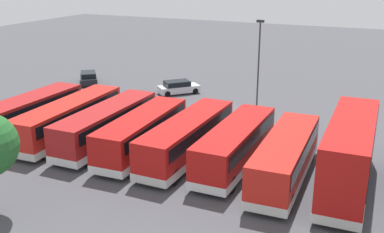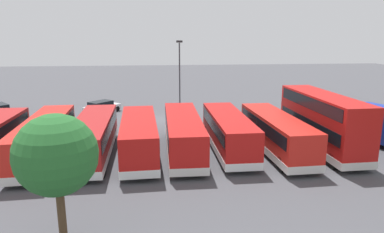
{
  "view_description": "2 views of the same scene",
  "coord_description": "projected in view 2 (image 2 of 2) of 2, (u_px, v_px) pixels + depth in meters",
  "views": [
    {
      "loc": [
        -14.98,
        39.22,
        13.36
      ],
      "look_at": [
        0.87,
        5.24,
        1.04
      ],
      "focal_mm": 43.34,
      "sensor_mm": 36.0,
      "label": 1
    },
    {
      "loc": [
        0.46,
        37.67,
        9.18
      ],
      "look_at": [
        -2.99,
        4.13,
        1.27
      ],
      "focal_mm": 32.95,
      "sensor_mm": 36.0,
      "label": 2
    }
  ],
  "objects": [
    {
      "name": "ground_plane",
      "position": [
        161.0,
        120.0,
        38.63
      ],
      "size": [
        140.0,
        140.0,
        0.0
      ],
      "primitive_type": "plane",
      "color": "#47474C"
    },
    {
      "name": "bus_single_deck_sixth",
      "position": [
        93.0,
        136.0,
        26.76
      ],
      "size": [
        2.81,
        11.24,
        2.95
      ],
      "color": "#A51919",
      "rests_on": "ground"
    },
    {
      "name": "bus_single_deck_fifth",
      "position": [
        139.0,
        137.0,
        26.64
      ],
      "size": [
        3.07,
        10.47,
        2.95
      ],
      "color": "#B71411",
      "rests_on": "ground"
    },
    {
      "name": "car_hatchback_silver",
      "position": [
        102.0,
        107.0,
        41.93
      ],
      "size": [
        4.31,
        4.43,
        1.43
      ],
      "color": "silver",
      "rests_on": "ground"
    },
    {
      "name": "bus_single_deck_third",
      "position": [
        228.0,
        131.0,
        28.02
      ],
      "size": [
        2.67,
        10.61,
        2.95
      ],
      "color": "#B71411",
      "rests_on": "ground"
    },
    {
      "name": "box_truck_blue",
      "position": [
        376.0,
        124.0,
        30.13
      ],
      "size": [
        5.15,
        7.89,
        3.2
      ],
      "color": "navy",
      "rests_on": "ground"
    },
    {
      "name": "tree_midleft",
      "position": [
        56.0,
        155.0,
        14.85
      ],
      "size": [
        3.53,
        3.53,
        5.98
      ],
      "color": "#4C3823",
      "rests_on": "ground"
    },
    {
      "name": "bus_single_deck_second",
      "position": [
        276.0,
        133.0,
        27.65
      ],
      "size": [
        3.04,
        10.95,
        2.95
      ],
      "color": "red",
      "rests_on": "ground"
    },
    {
      "name": "lamp_post_tall",
      "position": [
        180.0,
        72.0,
        40.73
      ],
      "size": [
        0.7,
        0.3,
        8.48
      ],
      "color": "#38383D",
      "rests_on": "ground"
    },
    {
      "name": "bus_double_decker_near_end",
      "position": [
        322.0,
        121.0,
        28.1
      ],
      "size": [
        2.95,
        10.94,
        4.55
      ],
      "color": "#B71411",
      "rests_on": "ground"
    },
    {
      "name": "bus_single_deck_fourth",
      "position": [
        183.0,
        133.0,
        27.56
      ],
      "size": [
        2.68,
        11.37,
        2.95
      ],
      "color": "#B71411",
      "rests_on": "ground"
    },
    {
      "name": "bus_single_deck_seventh",
      "position": [
        44.0,
        138.0,
        26.34
      ],
      "size": [
        3.17,
        11.83,
        2.95
      ],
      "color": "red",
      "rests_on": "ground"
    }
  ]
}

